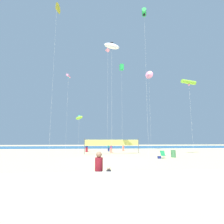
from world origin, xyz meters
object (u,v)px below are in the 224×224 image
beachgoer_navy_shirt (87,146)px  kite_yellow_delta (57,8)px  trash_barrel (173,154)px  volleyball_net (113,143)px  beachgoer_teal_shirt (109,147)px  folding_beach_chair (163,154)px  mother_figure (99,168)px  kite_pink_diamond (108,52)px  beachgoer_coral_shirt (123,146)px  beachgoer_plum_shirt (111,147)px  kite_green_tube (144,13)px  kite_green_box (122,67)px  beach_handbag (159,157)px  kite_lime_tube (189,82)px  kite_white_inflatable (112,46)px  toddler_figure (109,176)px  kite_lime_inflatable (79,118)px  kite_pink_delta (149,75)px  kite_pink_tube (68,76)px

beachgoer_navy_shirt → kite_yellow_delta: 22.78m
beachgoer_navy_shirt → trash_barrel: size_ratio=2.03×
beachgoer_navy_shirt → volleyball_net: 6.27m
beachgoer_teal_shirt → folding_beach_chair: 14.15m
mother_figure → kite_pink_diamond: bearing=58.8°
beachgoer_teal_shirt → beachgoer_coral_shirt: 3.06m
beachgoer_plum_shirt → kite_green_tube: size_ratio=0.08×
kite_green_box → beachgoer_coral_shirt: bearing=78.3°
beach_handbag → kite_lime_tube: 13.30m
kite_green_tube → folding_beach_chair: bearing=-68.9°
beachgoer_teal_shirt → kite_white_inflatable: (-0.59, -11.99, 13.74)m
kite_yellow_delta → kite_green_box: kite_yellow_delta is taller
toddler_figure → kite_yellow_delta: (-6.69, 16.21, 21.40)m
volleyball_net → kite_lime_tube: kite_lime_tube is taller
beach_handbag → kite_yellow_delta: kite_yellow_delta is taller
folding_beach_chair → kite_yellow_delta: size_ratio=0.04×
trash_barrel → kite_white_inflatable: kite_white_inflatable is taller
trash_barrel → beach_handbag: (-2.29, -1.26, -0.30)m
mother_figure → beach_handbag: (7.30, 11.75, -0.71)m
mother_figure → trash_barrel: bearing=27.7°
folding_beach_chair → kite_lime_inflatable: 16.61m
mother_figure → kite_white_inflatable: size_ratio=0.11×
beachgoer_coral_shirt → kite_pink_diamond: (-3.43, -4.51, 17.21)m
volleyball_net → kite_pink_delta: 17.92m
volleyball_net → folding_beach_chair: bearing=-53.5°
kite_lime_tube → beachgoer_plum_shirt: bearing=154.3°
beachgoer_coral_shirt → kite_green_box: bearing=-64.8°
folding_beach_chair → kite_pink_diamond: size_ratio=0.05×
toddler_figure → beachgoer_coral_shirt: bearing=111.4°
kite_pink_delta → kite_green_tube: 13.25m
kite_lime_inflatable → kite_green_tube: bearing=-41.0°
volleyball_net → kite_green_box: size_ratio=0.54×
beachgoer_teal_shirt → beachgoer_plum_shirt: beachgoer_plum_shirt is taller
beachgoer_coral_shirt → volleyball_net: (-2.75, -6.81, 0.69)m
mother_figure → kite_pink_tube: 28.79m
mother_figure → kite_white_inflatable: kite_white_inflatable is taller
beachgoer_coral_shirt → kite_pink_delta: size_ratio=0.11×
beachgoer_teal_shirt → kite_green_box: (2.19, -2.70, 14.84)m
trash_barrel → toddler_figure: bearing=-124.9°
kite_yellow_delta → kite_pink_tube: 11.54m
kite_lime_inflatable → kite_white_inflatable: kite_white_inflatable is taller
kite_pink_delta → mother_figure: bearing=-113.0°
mother_figure → beach_handbag: size_ratio=4.17×
beachgoer_navy_shirt → kite_green_box: (6.25, -1.32, 14.67)m
beachgoer_navy_shirt → kite_pink_tube: 13.97m
beachgoer_navy_shirt → kite_pink_delta: kite_pink_delta is taller
beachgoer_plum_shirt → kite_pink_tube: kite_pink_tube is taller
volleyball_net → beachgoer_plum_shirt: bearing=91.7°
beach_handbag → kite_white_inflatable: (-5.40, 1.49, 14.41)m
beach_handbag → kite_green_box: kite_green_box is taller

